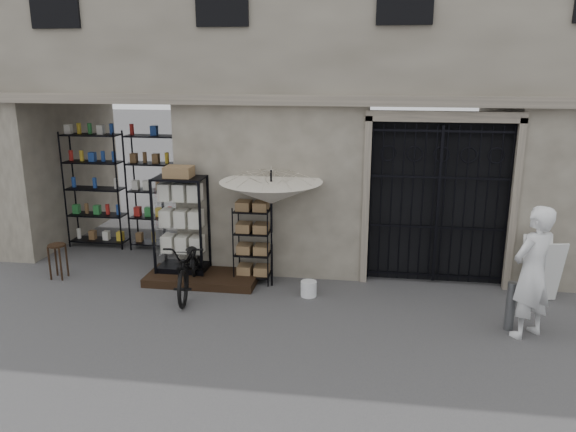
% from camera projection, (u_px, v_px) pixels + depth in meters
% --- Properties ---
extents(ground, '(80.00, 80.00, 0.00)m').
position_uv_depth(ground, '(327.00, 329.00, 8.43)').
color(ground, '#27272A').
rests_on(ground, ground).
extents(main_building, '(14.00, 4.00, 9.00)m').
position_uv_depth(main_building, '(347.00, 30.00, 11.07)').
color(main_building, gray).
rests_on(main_building, ground).
extents(shop_recess, '(3.00, 1.70, 3.00)m').
position_uv_depth(shop_recess, '(117.00, 184.00, 11.34)').
color(shop_recess, black).
rests_on(shop_recess, ground).
extents(shop_shelving, '(2.70, 0.50, 2.50)m').
position_uv_depth(shop_shelving, '(126.00, 191.00, 11.89)').
color(shop_shelving, black).
rests_on(shop_shelving, ground).
extents(iron_gate, '(2.50, 0.21, 3.00)m').
position_uv_depth(iron_gate, '(437.00, 201.00, 9.96)').
color(iron_gate, black).
rests_on(iron_gate, ground).
extents(step_platform, '(2.00, 0.90, 0.15)m').
position_uv_depth(step_platform, '(203.00, 278.00, 10.23)').
color(step_platform, black).
rests_on(step_platform, ground).
extents(display_cabinet, '(0.94, 0.65, 1.90)m').
position_uv_depth(display_cabinet, '(181.00, 229.00, 10.21)').
color(display_cabinet, black).
rests_on(display_cabinet, step_platform).
extents(wire_rack, '(0.68, 0.54, 1.42)m').
position_uv_depth(wire_rack, '(253.00, 245.00, 10.10)').
color(wire_rack, black).
rests_on(wire_rack, ground).
extents(market_umbrella, '(1.67, 1.70, 2.52)m').
position_uv_depth(market_umbrella, '(271.00, 187.00, 9.60)').
color(market_umbrella, black).
rests_on(market_umbrella, ground).
extents(white_bucket, '(0.30, 0.30, 0.26)m').
position_uv_depth(white_bucket, '(309.00, 289.00, 9.59)').
color(white_bucket, silver).
rests_on(white_bucket, ground).
extents(bicycle, '(0.78, 1.06, 1.87)m').
position_uv_depth(bicycle, '(191.00, 292.00, 9.76)').
color(bicycle, black).
rests_on(bicycle, ground).
extents(wooden_stool, '(0.37, 0.37, 0.65)m').
position_uv_depth(wooden_stool, '(58.00, 260.00, 10.34)').
color(wooden_stool, black).
rests_on(wooden_stool, ground).
extents(steel_bollard, '(0.18, 0.18, 0.75)m').
position_uv_depth(steel_bollard, '(511.00, 306.00, 8.31)').
color(steel_bollard, slate).
rests_on(steel_bollard, ground).
extents(shopkeeper, '(1.75, 2.00, 0.47)m').
position_uv_depth(shopkeeper, '(525.00, 335.00, 8.23)').
color(shopkeeper, silver).
rests_on(shopkeeper, ground).
extents(easel_sign, '(0.60, 0.66, 1.06)m').
position_uv_depth(easel_sign, '(542.00, 269.00, 9.34)').
color(easel_sign, silver).
rests_on(easel_sign, ground).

